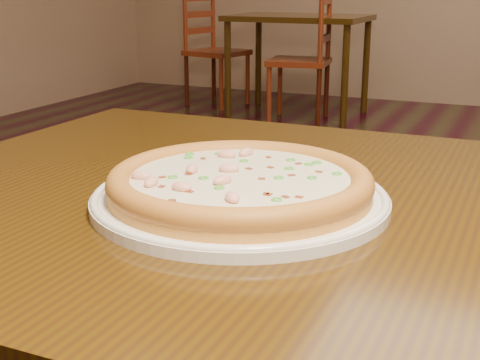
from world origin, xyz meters
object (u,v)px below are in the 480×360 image
at_px(chair_a, 212,51).
at_px(chair_b, 307,61).
at_px(plate, 240,198).
at_px(bg_table_left, 299,28).
at_px(hero_table, 349,285).
at_px(pizza, 240,182).

height_order(chair_a, chair_b, same).
xyz_separation_m(plate, bg_table_left, (-1.38, 4.18, -0.10)).
bearing_deg(bg_table_left, hero_table, -70.01).
relative_size(bg_table_left, chair_b, 1.05).
height_order(pizza, chair_a, chair_a).
bearing_deg(pizza, plate, 20.35).
bearing_deg(hero_table, plate, -157.38).
height_order(pizza, bg_table_left, pizza).
bearing_deg(pizza, bg_table_left, 108.29).
height_order(plate, bg_table_left, plate).
bearing_deg(plate, chair_a, 116.81).
relative_size(hero_table, chair_a, 1.26).
height_order(plate, pizza, pizza).
height_order(hero_table, chair_b, chair_b).
relative_size(plate, chair_b, 0.36).
relative_size(hero_table, chair_b, 1.26).
bearing_deg(pizza, hero_table, 22.61).
distance_m(pizza, bg_table_left, 4.40).
bearing_deg(chair_a, bg_table_left, -10.49).
xyz_separation_m(bg_table_left, chair_a, (-0.80, 0.15, -0.22)).
relative_size(plate, chair_a, 0.36).
bearing_deg(chair_b, hero_table, -70.81).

